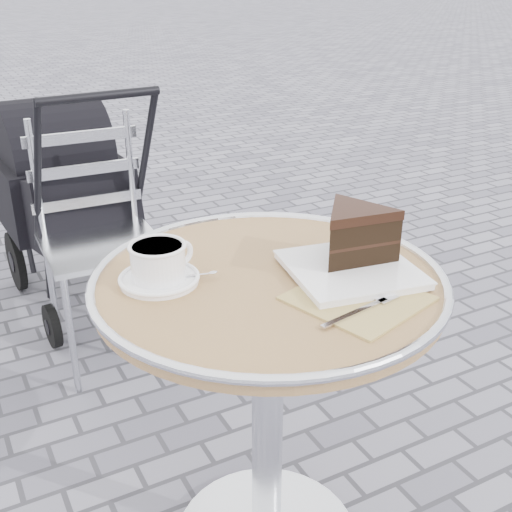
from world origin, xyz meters
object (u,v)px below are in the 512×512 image
cafe_table (268,347)px  cake_plate_set (354,242)px  bistro_chair (93,213)px  baby_stroller (66,202)px  cappuccino_set (159,265)px

cafe_table → cake_plate_set: cake_plate_set is taller
cake_plate_set → bistro_chair: cake_plate_set is taller
bistro_chair → baby_stroller: (-0.01, 0.43, -0.10)m
cake_plate_set → bistro_chair: bearing=112.5°
cafe_table → cake_plate_set: bearing=-15.5°
cappuccino_set → baby_stroller: size_ratio=0.19×
cappuccino_set → cake_plate_set: cake_plate_set is taller
bistro_chair → cappuccino_set: bearing=-94.5°
cappuccino_set → baby_stroller: 1.47m
cafe_table → baby_stroller: (-0.10, 1.51, -0.14)m
cafe_table → cake_plate_set: size_ratio=1.91×
cafe_table → bistro_chair: 1.08m
cappuccino_set → cake_plate_set: bearing=-34.9°
cappuccino_set → cake_plate_set: (0.37, -0.13, 0.02)m
bistro_chair → baby_stroller: 0.44m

